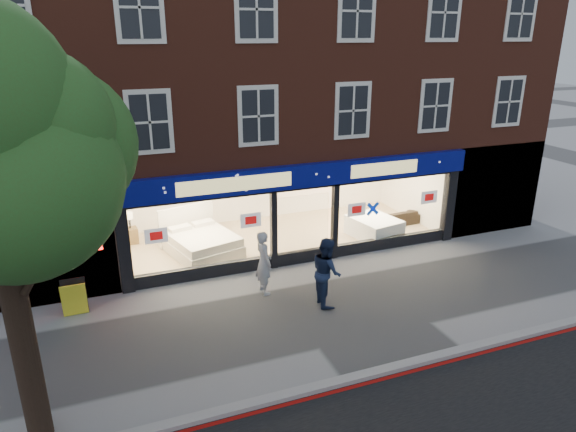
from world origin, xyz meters
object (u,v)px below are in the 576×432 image
sofa (397,217)px  a_board (74,298)px  mattress_stack (374,227)px  pedestrian_blue (327,271)px  pedestrian_grey (264,262)px  display_bed (201,242)px

sofa → a_board: bearing=10.1°
mattress_stack → sofa: size_ratio=1.10×
mattress_stack → pedestrian_blue: bearing=-134.7°
sofa → a_board: 11.80m
sofa → pedestrian_grey: bearing=23.8°
display_bed → pedestrian_blue: 5.11m
pedestrian_blue → display_bed: bearing=35.3°
mattress_stack → a_board: a_board is taller
pedestrian_grey → display_bed: bearing=13.8°
pedestrian_grey → pedestrian_blue: 1.83m
display_bed → sofa: 7.60m
mattress_stack → pedestrian_grey: size_ratio=1.06×
a_board → pedestrian_grey: bearing=-8.2°
pedestrian_grey → pedestrian_blue: (1.37, -1.21, 0.03)m
display_bed → mattress_stack: bearing=-22.4°
a_board → pedestrian_grey: pedestrian_grey is taller
display_bed → a_board: display_bed is taller
sofa → pedestrian_grey: pedestrian_grey is taller
a_board → sofa: bearing=11.5°
a_board → pedestrian_grey: (5.02, -0.61, 0.44)m
display_bed → pedestrian_grey: pedestrian_grey is taller
mattress_stack → sofa: 1.70m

